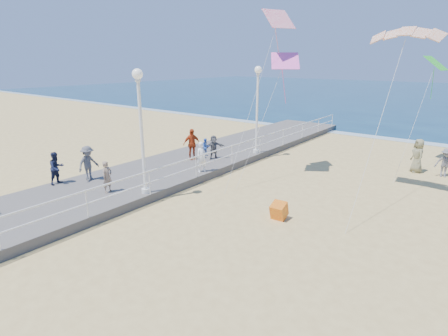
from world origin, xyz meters
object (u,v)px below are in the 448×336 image
Objects in this scene: beach_walker_c at (418,156)px; box_kite at (279,212)px; toddler_held at (206,147)px; spectator_6 at (107,177)px; spectator_2 at (88,163)px; spectator_7 at (57,168)px; lamp_post_mid at (141,120)px; woman_holding_toddler at (202,157)px; lamp_post_far at (257,101)px; spectator_5 at (214,147)px; beach_walker_a at (445,163)px; spectator_3 at (192,144)px.

beach_walker_c is 3.16× the size of box_kite.
toddler_held reaches higher than spectator_6.
spectator_2 is 1.41m from spectator_7.
woman_holding_toddler is at bearing 90.74° from lamp_post_mid.
lamp_post_far reaches higher than box_kite.
box_kite is (6.82, -4.25, -0.80)m from spectator_5.
lamp_post_far reaches higher than spectator_5.
spectator_7 is at bearing 167.19° from woman_holding_toddler.
spectator_2 is at bearing -171.65° from lamp_post_mid.
spectator_7 is at bearing -170.77° from spectator_5.
spectator_7 is at bearing -78.91° from beach_walker_c.
spectator_2 is at bearing 165.23° from toddler_held.
beach_walker_a is 2.62× the size of box_kite.
beach_walker_a is at bearing 62.25° from box_kite.
box_kite is (6.97, 2.96, -0.81)m from spectator_6.
box_kite is at bearing -85.94° from toddler_held.
lamp_post_far is at bearing 90.00° from lamp_post_mid.
lamp_post_far reaches higher than spectator_2.
woman_holding_toddler is 1.03× the size of beach_walker_a.
toddler_held is 2.66m from spectator_3.
spectator_6 is 0.92× the size of spectator_7.
spectator_3 reaches higher than spectator_7.
spectator_5 is at bearing 50.17° from woman_holding_toddler.
beach_walker_a is at bearing -26.50° from woman_holding_toddler.
spectator_5 reaches higher than box_kite.
lamp_post_far reaches higher than beach_walker_a.
spectator_3 is at bearing -93.84° from beach_walker_c.
spectator_7 is at bearing 166.95° from toddler_held.
spectator_3 reaches higher than spectator_6.
spectator_6 is (-0.15, -7.21, 0.01)m from spectator_5.
toddler_held reaches higher than spectator_5.
spectator_6 is 17.34m from beach_walker_a.
toddler_held is (0.10, -4.99, -1.94)m from lamp_post_far.
woman_holding_toddler reaches higher than beach_walker_c.
spectator_5 is 0.74× the size of beach_walker_c.
lamp_post_mid is at bearing -66.76° from spectator_6.
spectator_2 is 7.16m from spectator_5.
toddler_held is at bearing -28.11° from spectator_6.
box_kite is at bearing -78.81° from spectator_7.
toddler_held is at bearing 88.57° from lamp_post_mid.
spectator_5 is (2.32, 6.78, -0.15)m from spectator_2.
spectator_3 is (-2.11, 1.50, 0.11)m from woman_holding_toddler.
box_kite is (9.14, 2.52, -0.95)m from spectator_2.
spectator_5 is 12.68m from beach_walker_a.
spectator_2 reaches higher than spectator_5.
lamp_post_mid is at bearing -77.37° from spectator_7.
spectator_7 is 0.99× the size of beach_walker_a.
lamp_post_mid is 3.05m from spectator_6.
beach_walker_c is at bearing 158.77° from beach_walker_a.
beach_walker_c is 10.63m from box_kite.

